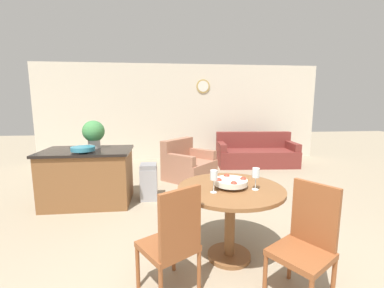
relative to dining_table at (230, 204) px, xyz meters
The scene contains 13 objects.
wall_back 4.99m from the dining_table, 91.97° to the left, with size 8.00×0.09×2.70m.
dining_table is the anchor object (origin of this frame).
dining_chair_near_left 0.78m from the dining_table, 141.52° to the right, with size 0.58×0.58×0.98m.
dining_chair_near_right 0.78m from the dining_table, 51.52° to the right, with size 0.58×0.58×0.98m.
fruit_bowl 0.23m from the dining_table, 147.26° to the right, with size 0.34×0.34×0.11m.
wine_glass_left 0.42m from the dining_table, 146.56° to the right, with size 0.07×0.07×0.22m.
wine_glass_right 0.42m from the dining_table, 24.53° to the right, with size 0.07×0.07×0.22m.
kitchen_island 2.57m from the dining_table, 137.85° to the left, with size 1.37×0.87×0.89m.
teal_bowl 2.44m from the dining_table, 141.43° to the left, with size 0.35×0.35×0.09m.
potted_plant 2.68m from the dining_table, 133.97° to the left, with size 0.35×0.35×0.46m.
trash_bin 2.05m from the dining_table, 117.55° to the left, with size 0.28×0.32×0.61m.
couch 4.33m from the dining_table, 66.33° to the left, with size 2.07×1.05×0.85m.
armchair 2.92m from the dining_table, 93.31° to the left, with size 1.25×1.25×0.85m.
Camera 1 is at (-0.50, -1.63, 1.63)m, focal length 24.00 mm.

